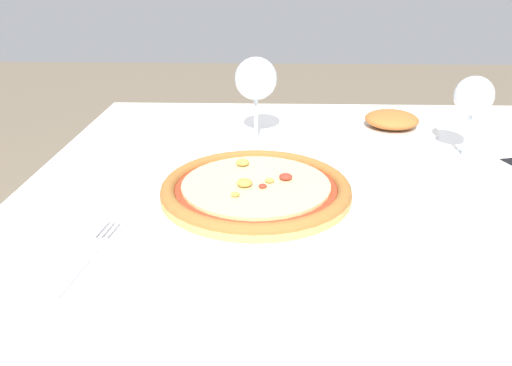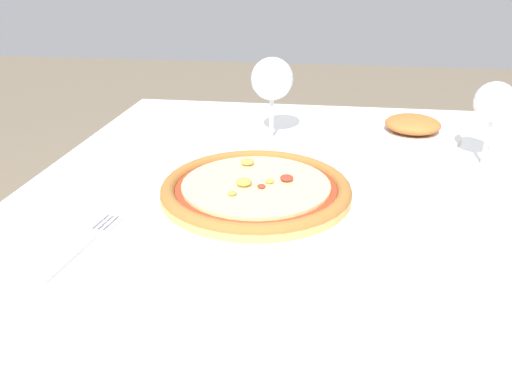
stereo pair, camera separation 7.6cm
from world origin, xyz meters
name	(u,v)px [view 1 (the left image)]	position (x,y,z in m)	size (l,w,h in m)	color
dining_table	(358,236)	(0.00, 0.00, 0.64)	(1.12, 1.02, 0.74)	brown
pizza_plate	(256,191)	(-0.17, -0.06, 0.75)	(0.32, 0.32, 0.04)	white
fork	(91,253)	(-0.38, -0.22, 0.74)	(0.04, 0.17, 0.00)	silver
wine_glass_far_left	(473,99)	(0.21, 0.14, 0.85)	(0.07, 0.07, 0.15)	silver
wine_glass_far_right	(256,81)	(-0.18, 0.23, 0.86)	(0.08, 0.08, 0.17)	silver
side_plate	(391,124)	(0.11, 0.29, 0.75)	(0.20, 0.20, 0.04)	white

